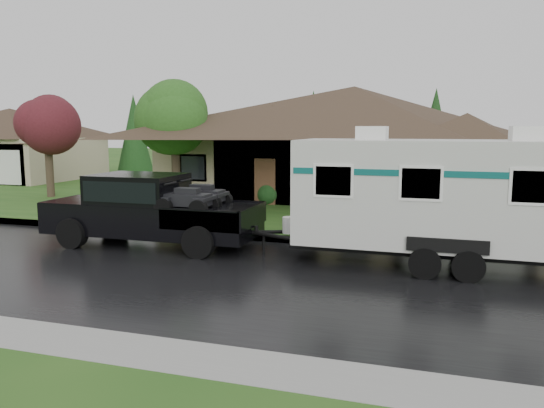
{
  "coord_description": "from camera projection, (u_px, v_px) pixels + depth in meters",
  "views": [
    {
      "loc": [
        6.24,
        -13.87,
        3.64
      ],
      "look_at": [
        1.28,
        2.0,
        1.24
      ],
      "focal_mm": 35.0,
      "sensor_mm": 36.0,
      "label": 1
    }
  ],
  "objects": [
    {
      "name": "shrub_row",
      "position": [
        336.0,
        195.0,
        23.56
      ],
      "size": [
        13.6,
        1.0,
        1.0
      ],
      "color": "#143814",
      "rests_on": "lawn"
    },
    {
      "name": "ground",
      "position": [
        210.0,
        253.0,
        15.46
      ],
      "size": [
        140.0,
        140.0,
        0.0
      ],
      "primitive_type": "plane",
      "color": "#255119",
      "rests_on": "ground"
    },
    {
      "name": "road",
      "position": [
        178.0,
        271.0,
        13.57
      ],
      "size": [
        140.0,
        8.0,
        0.01
      ],
      "primitive_type": "cube",
      "color": "black",
      "rests_on": "ground"
    },
    {
      "name": "tree_red",
      "position": [
        47.0,
        123.0,
        26.53
      ],
      "size": [
        3.23,
        3.23,
        5.34
      ],
      "color": "#382B1E",
      "rests_on": "lawn"
    },
    {
      "name": "pickup_truck",
      "position": [
        148.0,
        208.0,
        16.41
      ],
      "size": [
        6.65,
        2.53,
        2.22
      ],
      "color": "black",
      "rests_on": "ground"
    },
    {
      "name": "curb",
      "position": [
        237.0,
        236.0,
        17.58
      ],
      "size": [
        140.0,
        0.5,
        0.15
      ],
      "primitive_type": "cube",
      "color": "gray",
      "rests_on": "ground"
    },
    {
      "name": "house_main",
      "position": [
        359.0,
        129.0,
        27.35
      ],
      "size": [
        19.44,
        10.8,
        6.9
      ],
      "color": "gray",
      "rests_on": "lawn"
    },
    {
      "name": "house_far",
      "position": [
        12.0,
        137.0,
        36.44
      ],
      "size": [
        10.8,
        8.64,
        5.8
      ],
      "color": "tan",
      "rests_on": "lawn"
    },
    {
      "name": "lawn",
      "position": [
        319.0,
        192.0,
        29.62
      ],
      "size": [
        140.0,
        26.0,
        0.15
      ],
      "primitive_type": "cube",
      "color": "#255119",
      "rests_on": "ground"
    },
    {
      "name": "tree_left_green",
      "position": [
        175.0,
        120.0,
        23.59
      ],
      "size": [
        3.33,
        3.33,
        5.52
      ],
      "color": "#382B1E",
      "rests_on": "lawn"
    },
    {
      "name": "travel_trailer",
      "position": [
        448.0,
        194.0,
        13.69
      ],
      "size": [
        8.2,
        2.88,
        3.68
      ],
      "color": "silver",
      "rests_on": "ground"
    }
  ]
}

